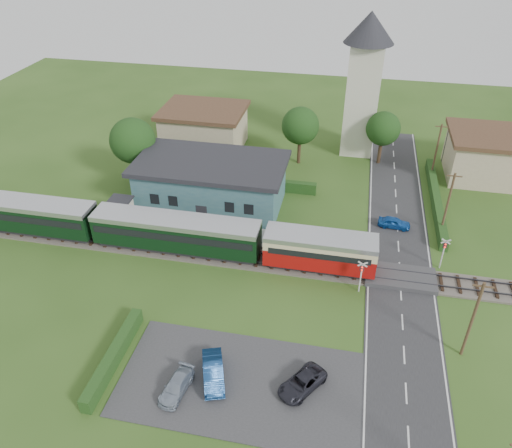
% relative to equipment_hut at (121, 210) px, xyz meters
% --- Properties ---
extents(ground, '(120.00, 120.00, 0.00)m').
position_rel_equipment_hut_xyz_m(ground, '(18.00, -5.20, -1.75)').
color(ground, '#2D4C19').
extents(railway_track, '(76.00, 3.20, 0.49)m').
position_rel_equipment_hut_xyz_m(railway_track, '(18.00, -3.20, -1.64)').
color(railway_track, '#4C443D').
rests_on(railway_track, ground).
extents(road, '(6.00, 70.00, 0.05)m').
position_rel_equipment_hut_xyz_m(road, '(28.00, -5.20, -1.72)').
color(road, '#28282B').
rests_on(road, ground).
extents(car_park, '(17.00, 9.00, 0.08)m').
position_rel_equipment_hut_xyz_m(car_park, '(16.50, -17.20, -1.71)').
color(car_park, '#333335').
rests_on(car_park, ground).
extents(crossing_deck, '(6.20, 3.40, 0.45)m').
position_rel_equipment_hut_xyz_m(crossing_deck, '(28.00, -3.20, -1.52)').
color(crossing_deck, '#333335').
rests_on(crossing_deck, ground).
extents(platform, '(30.00, 3.00, 0.45)m').
position_rel_equipment_hut_xyz_m(platform, '(8.00, 0.00, -1.52)').
color(platform, gray).
rests_on(platform, ground).
extents(equipment_hut, '(2.30, 2.30, 2.55)m').
position_rel_equipment_hut_xyz_m(equipment_hut, '(0.00, 0.00, 0.00)').
color(equipment_hut, beige).
rests_on(equipment_hut, platform).
extents(station_building, '(16.00, 9.00, 5.30)m').
position_rel_equipment_hut_xyz_m(station_building, '(8.00, 5.79, 0.95)').
color(station_building, '#325E6B').
rests_on(station_building, ground).
extents(train, '(43.20, 2.90, 3.40)m').
position_rel_equipment_hut_xyz_m(train, '(3.89, -3.20, 0.43)').
color(train, '#232328').
rests_on(train, ground).
extents(church_tower, '(6.00, 6.00, 17.60)m').
position_rel_equipment_hut_xyz_m(church_tower, '(23.00, 22.80, 8.48)').
color(church_tower, beige).
rests_on(church_tower, ground).
extents(house_west, '(10.80, 8.80, 5.50)m').
position_rel_equipment_hut_xyz_m(house_west, '(3.00, 19.80, 1.04)').
color(house_west, tan).
rests_on(house_west, ground).
extents(house_east, '(8.80, 8.80, 5.50)m').
position_rel_equipment_hut_xyz_m(house_east, '(38.00, 18.80, 1.05)').
color(house_east, tan).
rests_on(house_east, ground).
extents(hedge_carpark, '(0.80, 9.00, 1.20)m').
position_rel_equipment_hut_xyz_m(hedge_carpark, '(7.00, -17.20, -1.15)').
color(hedge_carpark, '#193814').
rests_on(hedge_carpark, ground).
extents(hedge_roadside, '(0.80, 18.00, 1.20)m').
position_rel_equipment_hut_xyz_m(hedge_roadside, '(32.20, 10.80, -1.15)').
color(hedge_roadside, '#193814').
rests_on(hedge_roadside, ground).
extents(hedge_station, '(22.00, 0.80, 1.30)m').
position_rel_equipment_hut_xyz_m(hedge_station, '(8.00, 10.30, -1.10)').
color(hedge_station, '#193814').
rests_on(hedge_station, ground).
extents(tree_a, '(5.20, 5.20, 8.00)m').
position_rel_equipment_hut_xyz_m(tree_a, '(-2.00, 8.80, 3.63)').
color(tree_a, '#332316').
rests_on(tree_a, ground).
extents(tree_b, '(4.60, 4.60, 7.34)m').
position_rel_equipment_hut_xyz_m(tree_b, '(16.00, 17.80, 3.27)').
color(tree_b, '#332316').
rests_on(tree_b, ground).
extents(tree_c, '(4.20, 4.20, 6.78)m').
position_rel_equipment_hut_xyz_m(tree_c, '(26.00, 19.80, 2.91)').
color(tree_c, '#332316').
rests_on(tree_c, ground).
extents(utility_pole_b, '(1.40, 0.22, 7.00)m').
position_rel_equipment_hut_xyz_m(utility_pole_b, '(32.20, -11.20, 1.88)').
color(utility_pole_b, '#473321').
rests_on(utility_pole_b, ground).
extents(utility_pole_c, '(1.40, 0.22, 7.00)m').
position_rel_equipment_hut_xyz_m(utility_pole_c, '(32.20, 4.80, 1.88)').
color(utility_pole_c, '#473321').
rests_on(utility_pole_c, ground).
extents(utility_pole_d, '(1.40, 0.22, 7.00)m').
position_rel_equipment_hut_xyz_m(utility_pole_d, '(32.20, 16.80, 1.88)').
color(utility_pole_d, '#473321').
rests_on(utility_pole_d, ground).
extents(crossing_signal_near, '(0.84, 0.28, 3.28)m').
position_rel_equipment_hut_xyz_m(crossing_signal_near, '(24.40, -5.61, 0.39)').
color(crossing_signal_near, silver).
rests_on(crossing_signal_near, ground).
extents(crossing_signal_far, '(0.84, 0.28, 3.28)m').
position_rel_equipment_hut_xyz_m(crossing_signal_far, '(31.60, -0.81, 0.39)').
color(crossing_signal_far, silver).
rests_on(crossing_signal_far, ground).
extents(streetlamp_west, '(0.30, 0.30, 5.15)m').
position_rel_equipment_hut_xyz_m(streetlamp_west, '(-4.00, 14.80, 1.29)').
color(streetlamp_west, '#3F3F47').
rests_on(streetlamp_west, ground).
extents(streetlamp_east, '(0.30, 0.30, 5.15)m').
position_rel_equipment_hut_xyz_m(streetlamp_east, '(34.00, 21.80, 1.29)').
color(streetlamp_east, '#3F3F47').
rests_on(streetlamp_east, ground).
extents(car_on_road, '(3.36, 1.59, 1.11)m').
position_rel_equipment_hut_xyz_m(car_on_road, '(27.59, 5.13, -1.14)').
color(car_on_road, '#1550A7').
rests_on(car_on_road, road).
extents(car_park_blue, '(2.66, 4.28, 1.33)m').
position_rel_equipment_hut_xyz_m(car_park_blue, '(14.57, -17.19, -1.00)').
color(car_park_blue, navy).
rests_on(car_park_blue, car_park).
extents(car_park_silver, '(1.96, 3.70, 1.02)m').
position_rel_equipment_hut_xyz_m(car_park_silver, '(12.37, -18.77, -1.16)').
color(car_park_silver, '#909CAD').
rests_on(car_park_silver, car_park).
extents(car_park_dark, '(3.61, 4.19, 1.07)m').
position_rel_equipment_hut_xyz_m(car_park_dark, '(20.84, -16.76, -1.13)').
color(car_park_dark, '#22222B').
rests_on(car_park_dark, car_park).
extents(pedestrian_near, '(0.59, 0.42, 1.51)m').
position_rel_equipment_hut_xyz_m(pedestrian_near, '(16.09, -0.64, -0.54)').
color(pedestrian_near, gray).
rests_on(pedestrian_near, platform).
extents(pedestrian_far, '(0.73, 0.90, 1.73)m').
position_rel_equipment_hut_xyz_m(pedestrian_far, '(3.19, 0.41, -0.43)').
color(pedestrian_far, gray).
rests_on(pedestrian_far, platform).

